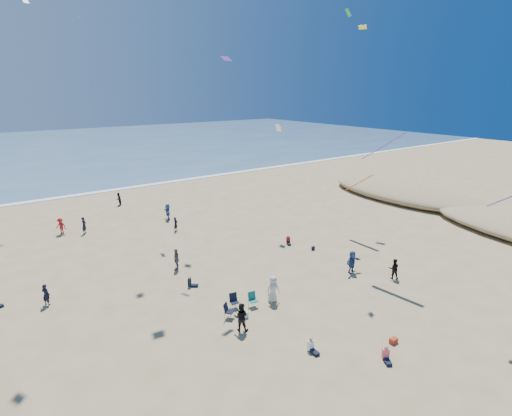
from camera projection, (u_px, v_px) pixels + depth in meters
ground at (318, 377)px, 20.02m from camera, size 220.00×220.00×0.00m
ocean at (30, 151)px, 93.40m from camera, size 220.00×100.00×0.06m
surf_line at (85, 194)px, 54.77m from camera, size 220.00×1.20×0.08m
standing_flyers at (191, 254)px, 32.67m from camera, size 27.73×37.07×1.86m
seated_group at (229, 296)px, 27.07m from camera, size 24.18×19.13×0.84m
chair_cluster at (239, 304)px, 25.84m from camera, size 2.77×1.58×1.00m
white_tote at (245, 315)px, 25.14m from camera, size 0.35×0.20×0.40m
black_backpack at (234, 300)px, 26.91m from camera, size 0.30×0.22×0.38m
cooler at (394, 341)px, 22.67m from camera, size 0.45×0.30×0.30m
navy_bag at (313, 248)px, 35.78m from camera, size 0.28×0.18×0.34m
kites_aloft at (283, 73)px, 29.62m from camera, size 42.74×45.35×30.91m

